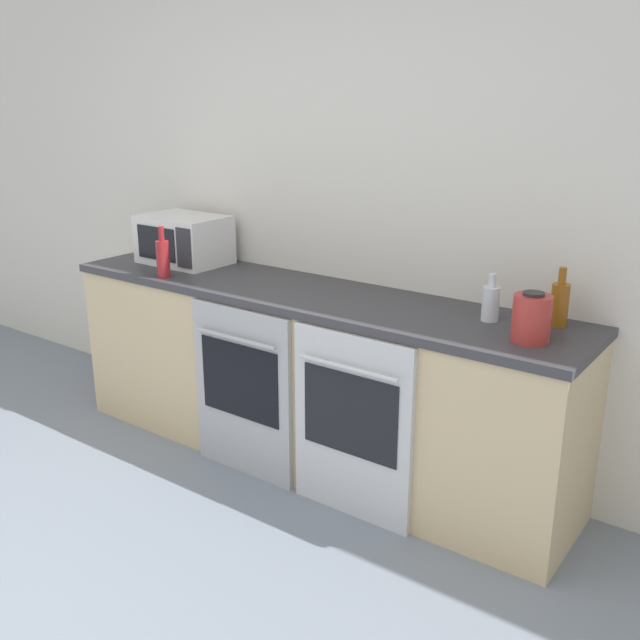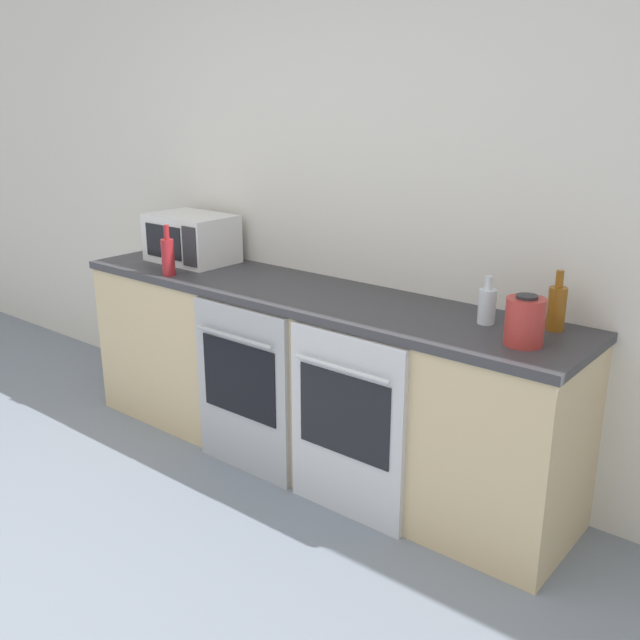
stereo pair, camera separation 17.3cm
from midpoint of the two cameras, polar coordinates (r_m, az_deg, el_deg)
name	(u,v)px [view 1 (the left image)]	position (r m, az deg, el deg)	size (l,w,h in m)	color
wall_back	(346,199)	(3.61, 0.67, 9.66)	(10.00, 0.06, 2.60)	silver
counter_back	(308,377)	(3.58, -2.37, -4.56)	(2.73, 0.61, 0.90)	#D1B789
oven_left	(242,392)	(3.48, -7.68, -5.72)	(0.59, 0.06, 0.85)	#A8AAAF
oven_right	(351,426)	(3.11, 0.92, -8.50)	(0.59, 0.06, 0.85)	silver
microwave	(184,239)	(4.07, -12.03, 6.31)	(0.48, 0.33, 0.27)	silver
bottle_red	(163,258)	(3.77, -13.75, 4.87)	(0.07, 0.07, 0.27)	maroon
bottle_clear	(491,302)	(3.02, 11.92, 1.37)	(0.07, 0.07, 0.20)	silver
bottle_amber	(560,303)	(3.02, 17.08, 1.27)	(0.07, 0.07, 0.25)	#8C5114
kettle	(532,318)	(2.80, 14.89, 0.15)	(0.15, 0.15, 0.19)	#B2332D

